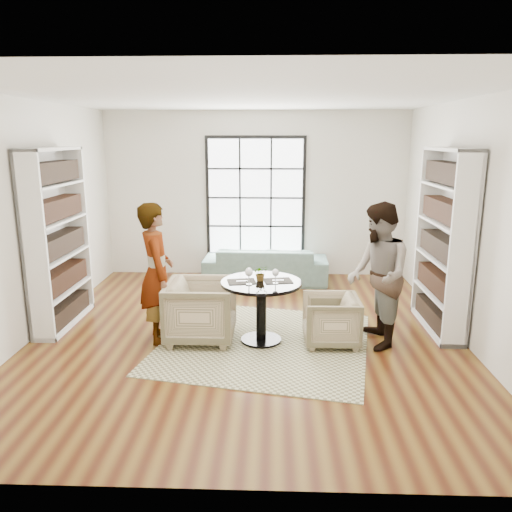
{
  "coord_description": "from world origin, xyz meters",
  "views": [
    {
      "loc": [
        0.34,
        -6.16,
        2.53
      ],
      "look_at": [
        0.1,
        0.4,
        0.96
      ],
      "focal_mm": 35.0,
      "sensor_mm": 36.0,
      "label": 1
    }
  ],
  "objects_px": {
    "wine_glass_left": "(249,273)",
    "wine_glass_right": "(276,273)",
    "person_left": "(156,273)",
    "flower_centerpiece": "(261,273)",
    "armchair_left": "(201,311)",
    "pedestal_table": "(261,298)",
    "sofa": "(266,264)",
    "person_right": "(378,276)",
    "armchair_right": "(331,320)"
  },
  "relations": [
    {
      "from": "wine_glass_left",
      "to": "wine_glass_right",
      "type": "distance_m",
      "value": 0.33
    },
    {
      "from": "person_left",
      "to": "wine_glass_right",
      "type": "height_order",
      "value": "person_left"
    },
    {
      "from": "flower_centerpiece",
      "to": "wine_glass_right",
      "type": "bearing_deg",
      "value": -34.8
    },
    {
      "from": "armchair_left",
      "to": "pedestal_table",
      "type": "bearing_deg",
      "value": -92.25
    },
    {
      "from": "sofa",
      "to": "person_right",
      "type": "height_order",
      "value": "person_right"
    },
    {
      "from": "flower_centerpiece",
      "to": "wine_glass_left",
      "type": "bearing_deg",
      "value": -126.23
    },
    {
      "from": "person_left",
      "to": "person_right",
      "type": "relative_size",
      "value": 0.99
    },
    {
      "from": "wine_glass_right",
      "to": "person_right",
      "type": "bearing_deg",
      "value": 2.85
    },
    {
      "from": "sofa",
      "to": "armchair_left",
      "type": "height_order",
      "value": "armchair_left"
    },
    {
      "from": "person_right",
      "to": "wine_glass_left",
      "type": "xyz_separation_m",
      "value": [
        -1.56,
        -0.12,
        0.06
      ]
    },
    {
      "from": "pedestal_table",
      "to": "armchair_left",
      "type": "relative_size",
      "value": 1.16
    },
    {
      "from": "sofa",
      "to": "person_left",
      "type": "height_order",
      "value": "person_left"
    },
    {
      "from": "armchair_left",
      "to": "flower_centerpiece",
      "type": "distance_m",
      "value": 0.9
    },
    {
      "from": "armchair_right",
      "to": "flower_centerpiece",
      "type": "xyz_separation_m",
      "value": [
        -0.87,
        0.07,
        0.58
      ]
    },
    {
      "from": "pedestal_table",
      "to": "armchair_left",
      "type": "xyz_separation_m",
      "value": [
        -0.76,
        0.03,
        -0.18
      ]
    },
    {
      "from": "armchair_right",
      "to": "armchair_left",
      "type": "bearing_deg",
      "value": -93.04
    },
    {
      "from": "armchair_left",
      "to": "armchair_right",
      "type": "xyz_separation_m",
      "value": [
        1.62,
        -0.06,
        -0.08
      ]
    },
    {
      "from": "pedestal_table",
      "to": "armchair_right",
      "type": "height_order",
      "value": "pedestal_table"
    },
    {
      "from": "pedestal_table",
      "to": "flower_centerpiece",
      "type": "distance_m",
      "value": 0.32
    },
    {
      "from": "wine_glass_right",
      "to": "sofa",
      "type": "bearing_deg",
      "value": 93.42
    },
    {
      "from": "armchair_right",
      "to": "flower_centerpiece",
      "type": "height_order",
      "value": "flower_centerpiece"
    },
    {
      "from": "wine_glass_right",
      "to": "armchair_right",
      "type": "bearing_deg",
      "value": 5.11
    },
    {
      "from": "flower_centerpiece",
      "to": "person_right",
      "type": "bearing_deg",
      "value": -2.64
    },
    {
      "from": "armchair_right",
      "to": "wine_glass_right",
      "type": "bearing_deg",
      "value": -85.66
    },
    {
      "from": "armchair_right",
      "to": "flower_centerpiece",
      "type": "relative_size",
      "value": 3.55
    },
    {
      "from": "person_left",
      "to": "flower_centerpiece",
      "type": "bearing_deg",
      "value": -108.35
    },
    {
      "from": "pedestal_table",
      "to": "flower_centerpiece",
      "type": "bearing_deg",
      "value": 105.34
    },
    {
      "from": "pedestal_table",
      "to": "wine_glass_right",
      "type": "distance_m",
      "value": 0.41
    },
    {
      "from": "armchair_left",
      "to": "wine_glass_left",
      "type": "xyz_separation_m",
      "value": [
        0.61,
        -0.18,
        0.56
      ]
    },
    {
      "from": "person_right",
      "to": "person_left",
      "type": "bearing_deg",
      "value": -94.71
    },
    {
      "from": "flower_centerpiece",
      "to": "armchair_right",
      "type": "bearing_deg",
      "value": -4.3
    },
    {
      "from": "armchair_left",
      "to": "person_right",
      "type": "bearing_deg",
      "value": -91.59
    },
    {
      "from": "sofa",
      "to": "flower_centerpiece",
      "type": "xyz_separation_m",
      "value": [
        -0.02,
        -2.67,
        0.57
      ]
    },
    {
      "from": "person_right",
      "to": "wine_glass_left",
      "type": "distance_m",
      "value": 1.57
    },
    {
      "from": "pedestal_table",
      "to": "armchair_right",
      "type": "xyz_separation_m",
      "value": [
        0.87,
        -0.03,
        -0.26
      ]
    },
    {
      "from": "armchair_left",
      "to": "armchair_right",
      "type": "distance_m",
      "value": 1.63
    },
    {
      "from": "wine_glass_left",
      "to": "wine_glass_right",
      "type": "height_order",
      "value": "wine_glass_left"
    },
    {
      "from": "armchair_left",
      "to": "sofa",
      "type": "bearing_deg",
      "value": -15.89
    },
    {
      "from": "person_right",
      "to": "wine_glass_right",
      "type": "height_order",
      "value": "person_right"
    },
    {
      "from": "person_right",
      "to": "pedestal_table",
      "type": "bearing_deg",
      "value": -94.7
    },
    {
      "from": "sofa",
      "to": "wine_glass_left",
      "type": "xyz_separation_m",
      "value": [
        -0.15,
        -2.86,
        0.63
      ]
    },
    {
      "from": "person_right",
      "to": "wine_glass_left",
      "type": "relative_size",
      "value": 8.47
    },
    {
      "from": "wine_glass_left",
      "to": "wine_glass_right",
      "type": "relative_size",
      "value": 1.14
    },
    {
      "from": "wine_glass_left",
      "to": "flower_centerpiece",
      "type": "relative_size",
      "value": 1.09
    },
    {
      "from": "armchair_left",
      "to": "flower_centerpiece",
      "type": "relative_size",
      "value": 4.47
    },
    {
      "from": "person_right",
      "to": "flower_centerpiece",
      "type": "height_order",
      "value": "person_right"
    },
    {
      "from": "sofa",
      "to": "wine_glass_right",
      "type": "bearing_deg",
      "value": 95.16
    },
    {
      "from": "person_left",
      "to": "person_right",
      "type": "distance_m",
      "value": 2.73
    },
    {
      "from": "pedestal_table",
      "to": "flower_centerpiece",
      "type": "height_order",
      "value": "flower_centerpiece"
    },
    {
      "from": "sofa",
      "to": "person_right",
      "type": "relative_size",
      "value": 1.22
    }
  ]
}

